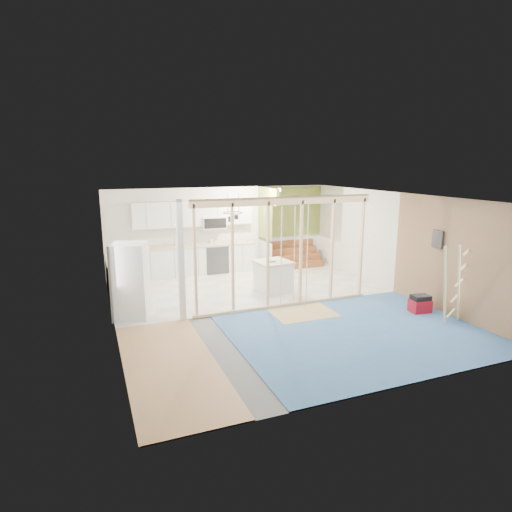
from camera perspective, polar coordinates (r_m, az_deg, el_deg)
name	(u,v)px	position (r m, az deg, el deg)	size (l,w,h in m)	color
room	(273,254)	(9.72, 2.24, 0.26)	(7.01, 8.01, 2.61)	slate
floor_overlays	(274,307)	(10.15, 2.42, -6.78)	(7.00, 8.00, 0.03)	silver
stud_frame	(264,243)	(9.58, 1.07, 1.78)	(4.66, 0.14, 2.60)	beige
base_cabinets	(175,264)	(12.59, -10.77, -1.03)	(4.45, 2.24, 0.93)	silver
upper_cabinets	(196,214)	(12.95, -8.05, 5.52)	(3.60, 0.41, 0.85)	silver
green_partition	(285,238)	(13.89, 3.86, 2.42)	(2.25, 1.51, 2.60)	olive
pot_rack	(233,215)	(11.24, -3.08, 5.50)	(0.52, 0.52, 0.72)	black
sheathing_panel	(459,260)	(10.13, 25.44, -0.45)	(0.02, 4.00, 2.60)	#9E7255
electrical_panel	(438,239)	(10.44, 23.05, 2.07)	(0.04, 0.30, 0.40)	#38373D
ceiling_light	(275,190)	(12.84, 2.61, 8.80)	(0.32, 0.32, 0.08)	#FFEABF
fridge	(131,281)	(9.63, -16.33, -3.24)	(0.92, 0.89, 1.66)	white
island	(273,277)	(11.17, 2.27, -2.79)	(0.94, 0.94, 0.84)	white
bowl	(272,260)	(11.02, 2.12, -0.58)	(0.23, 0.23, 0.06)	white
soap_bottle_a	(176,240)	(12.93, -10.68, 2.08)	(0.11, 0.11, 0.29)	silver
soap_bottle_b	(212,240)	(13.14, -5.95, 2.16)	(0.08, 0.08, 0.18)	silver
toolbox	(420,304)	(10.42, 21.04, -6.03)	(0.47, 0.38, 0.41)	maroon
ladder	(454,284)	(9.78, 24.87, -3.42)	(0.89, 0.19, 1.70)	#DDCA87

